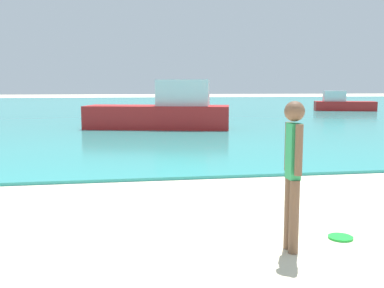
% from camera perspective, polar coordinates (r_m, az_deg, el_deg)
% --- Properties ---
extents(water, '(160.00, 60.00, 0.06)m').
position_cam_1_polar(water, '(38.11, -8.08, 4.76)').
color(water, teal).
rests_on(water, ground).
extents(person_standing, '(0.21, 0.36, 1.58)m').
position_cam_1_polar(person_standing, '(4.74, 12.74, -2.90)').
color(person_standing, brown).
rests_on(person_standing, ground).
extents(frisbee, '(0.28, 0.28, 0.03)m').
position_cam_1_polar(frisbee, '(5.49, 18.41, -11.24)').
color(frisbee, green).
rests_on(frisbee, ground).
extents(boat_near, '(5.92, 3.15, 1.92)m').
position_cam_1_polar(boat_near, '(17.84, -3.68, 4.14)').
color(boat_near, red).
rests_on(boat_near, water).
extents(boat_far, '(4.19, 2.42, 1.36)m').
position_cam_1_polar(boat_far, '(32.45, 18.63, 4.88)').
color(boat_far, red).
rests_on(boat_far, water).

